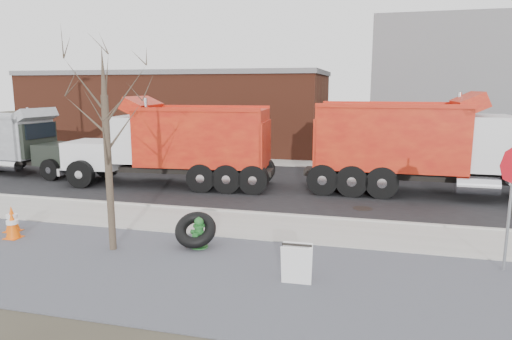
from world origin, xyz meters
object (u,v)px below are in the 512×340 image
(dump_truck_red_a, at_px, (425,144))
(dump_truck_red_b, at_px, (177,142))
(truck_tire, at_px, (196,230))
(dump_truck_grey, at_px, (15,140))
(sandwich_board, at_px, (297,264))
(fire_hydrant, at_px, (199,234))

(dump_truck_red_a, distance_m, dump_truck_red_b, 10.09)
(truck_tire, xyz_separation_m, dump_truck_red_a, (6.41, 7.92, 1.53))
(dump_truck_red_b, bearing_deg, dump_truck_grey, -9.84)
(dump_truck_grey, bearing_deg, sandwich_board, -25.47)
(sandwich_board, height_order, dump_truck_red_b, dump_truck_red_b)
(sandwich_board, xyz_separation_m, dump_truck_red_a, (3.43, 9.58, 1.54))
(dump_truck_red_a, bearing_deg, fire_hydrant, -127.93)
(sandwich_board, xyz_separation_m, dump_truck_red_b, (-6.61, 8.67, 1.43))
(truck_tire, distance_m, sandwich_board, 3.40)
(truck_tire, distance_m, dump_truck_red_a, 10.30)
(truck_tire, height_order, dump_truck_red_a, dump_truck_red_a)
(fire_hydrant, xyz_separation_m, dump_truck_red_b, (-3.76, 7.07, 1.52))
(dump_truck_red_b, height_order, dump_truck_grey, dump_truck_red_b)
(sandwich_board, bearing_deg, fire_hydrant, 148.77)
(fire_hydrant, bearing_deg, truck_tire, 161.75)
(fire_hydrant, height_order, truck_tire, truck_tire)
(fire_hydrant, distance_m, dump_truck_grey, 14.93)
(dump_truck_grey, bearing_deg, fire_hydrant, -25.92)
(fire_hydrant, height_order, sandwich_board, sandwich_board)
(dump_truck_red_a, distance_m, dump_truck_grey, 18.94)
(dump_truck_red_b, distance_m, dump_truck_grey, 8.93)
(truck_tire, xyz_separation_m, dump_truck_red_b, (-3.64, 7.01, 1.43))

